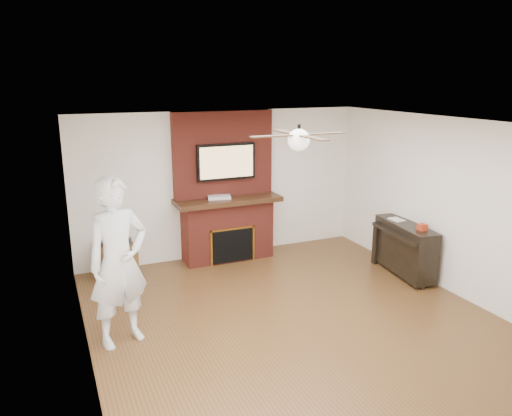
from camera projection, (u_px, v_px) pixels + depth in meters
name	position (u px, v px, depth m)	size (l,w,h in m)	color
room_shell	(297.00, 228.00, 6.09)	(5.36, 5.86, 2.86)	#503217
fireplace	(226.00, 202.00, 8.42)	(1.78, 0.64, 2.50)	maroon
tv	(226.00, 162.00, 8.20)	(1.00, 0.08, 0.60)	black
ceiling_fan	(299.00, 139.00, 5.82)	(1.21, 1.21, 0.31)	black
person	(118.00, 262.00, 5.66)	(0.73, 0.49, 1.99)	silver
side_table	(116.00, 258.00, 7.83)	(0.62, 0.62, 0.62)	brown
piano	(405.00, 248.00, 7.81)	(0.62, 1.30, 0.92)	black
cable_box	(219.00, 197.00, 8.25)	(0.37, 0.21, 0.05)	silver
candle_orange	(219.00, 261.00, 8.34)	(0.07, 0.07, 0.11)	orange
candle_green	(225.00, 260.00, 8.42)	(0.08, 0.08, 0.09)	#31762F
candle_cream	(234.00, 256.00, 8.53)	(0.08, 0.08, 0.12)	#FEFCCA
candle_blue	(244.00, 257.00, 8.57)	(0.06, 0.06, 0.07)	#365EA4
candle_orange_extra	(235.00, 258.00, 8.45)	(0.07, 0.07, 0.11)	red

